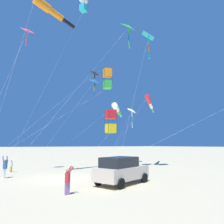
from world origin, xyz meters
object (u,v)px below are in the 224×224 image
Objects in this scene: kite_box_rainbow_low_near at (107,79)px; kite_delta_purple_drifting at (132,111)px; person_child_green_jacket at (11,165)px; kite_box_black_fish_shape at (83,4)px; person_child_grey_jacket at (68,179)px; kite_box_long_streamer_left at (111,121)px; parked_car at (121,170)px; kite_windsock_magenta_far_left at (50,10)px; person_adult_flyer at (5,166)px; kite_windsock_striped_overhead at (117,110)px; kite_windsock_orange_high_right at (150,103)px; kite_delta_red_high_left at (129,27)px; kite_delta_teal_far_right at (95,74)px; kite_delta_long_streamer_right at (94,82)px; kite_delta_small_distant at (28,31)px; kite_delta_white_trailing at (149,36)px; cooler_box at (104,175)px.

kite_delta_purple_drifting is (7.73, -9.50, -1.33)m from kite_box_rainbow_low_near.
kite_box_black_fish_shape reaches higher than person_child_green_jacket.
person_child_grey_jacket is 0.27× the size of kite_box_long_streamer_left.
parked_car is 9.72m from kite_box_rainbow_low_near.
person_child_grey_jacket is 0.09× the size of kite_windsock_magenta_far_left.
person_adult_flyer is 18.68m from kite_windsock_striped_overhead.
kite_windsock_magenta_far_left is at bearing 95.84° from kite_windsock_orange_high_right.
kite_windsock_orange_high_right is (1.12, -10.91, -9.96)m from kite_box_black_fish_shape.
person_adult_flyer is at bearing 106.09° from kite_delta_purple_drifting.
kite_box_rainbow_low_near is 8.51m from kite_delta_red_high_left.
kite_delta_teal_far_right reaches higher than kite_delta_purple_drifting.
kite_delta_red_high_left reaches higher than person_child_green_jacket.
kite_delta_long_streamer_right is 0.58× the size of kite_windsock_striped_overhead.
kite_delta_purple_drifting is (2.49, -16.33, -6.88)m from kite_delta_small_distant.
kite_delta_long_streamer_right is 2.73m from kite_box_rainbow_low_near.
kite_windsock_striped_overhead is at bearing -37.35° from kite_box_long_streamer_left.
kite_box_long_streamer_left is 0.35× the size of kite_delta_white_trailing.
kite_box_black_fish_shape is at bearing 95.88° from kite_windsock_orange_high_right.
person_child_green_jacket is 13.83m from kite_delta_teal_far_right.
kite_delta_long_streamer_right reaches higher than kite_box_long_streamer_left.
kite_delta_purple_drifting is at bearing -62.11° from kite_delta_long_streamer_right.
cooler_box is (2.94, -0.38, -0.74)m from parked_car.
kite_windsock_magenta_far_left is at bearing 80.24° from kite_delta_white_trailing.
kite_windsock_magenta_far_left reaches higher than person_child_grey_jacket.
kite_delta_white_trailing reaches higher than kite_delta_teal_far_right.
kite_windsock_orange_high_right is 0.78× the size of kite_delta_red_high_left.
person_child_green_jacket is 18.30m from kite_delta_purple_drifting.
parked_car is 3.63× the size of person_child_green_jacket.
person_child_grey_jacket is 20.20m from kite_delta_white_trailing.
kite_windsock_striped_overhead reaches higher than parked_car.
kite_windsock_orange_high_right is at bearing -86.54° from person_adult_flyer.
kite_box_black_fish_shape is (8.17, -4.50, 17.63)m from person_child_grey_jacket.
kite_box_black_fish_shape reaches higher than person_adult_flyer.
person_child_green_jacket is 15.95m from kite_windsock_magenta_far_left.
kite_windsock_orange_high_right reaches higher than kite_windsock_striped_overhead.
kite_delta_teal_far_right is (6.73, -2.67, 11.29)m from cooler_box.
kite_delta_white_trailing reaches higher than kite_delta_purple_drifting.
kite_windsock_magenta_far_left is (-4.24, -1.80, 15.27)m from person_child_green_jacket.
kite_delta_white_trailing is (-2.53, -6.11, 6.17)m from kite_delta_long_streamer_right.
kite_box_rainbow_low_near is at bearing 140.27° from kite_windsock_striped_overhead.
person_child_green_jacket is 0.13× the size of kite_delta_long_streamer_right.
kite_box_long_streamer_left is 14.71m from kite_delta_purple_drifting.
kite_box_black_fish_shape is 14.82m from kite_windsock_orange_high_right.
kite_box_black_fish_shape is (-0.15, 1.61, 8.80)m from kite_delta_long_streamer_right.
person_adult_flyer is 8.51m from person_child_grey_jacket.
kite_delta_red_high_left is at bearing -60.17° from cooler_box.
kite_delta_long_streamer_right is (7.45, -1.80, 8.71)m from parked_car.
cooler_box is at bearing 131.11° from kite_delta_purple_drifting.
kite_delta_white_trailing is at bearing -58.11° from parked_car.
kite_windsock_orange_high_right is at bearing -42.31° from kite_delta_white_trailing.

